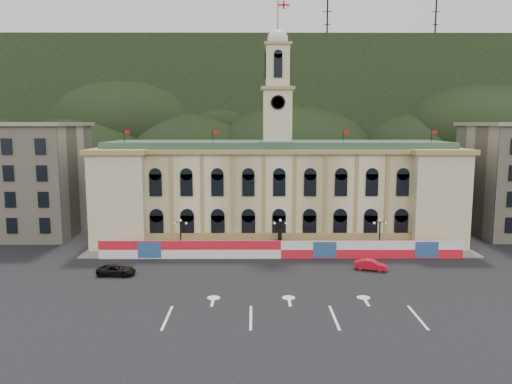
{
  "coord_description": "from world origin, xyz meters",
  "views": [
    {
      "loc": [
        -3.69,
        -51.56,
        18.44
      ],
      "look_at": [
        -3.4,
        18.0,
        8.82
      ],
      "focal_mm": 35.0,
      "sensor_mm": 36.0,
      "label": 1
    }
  ],
  "objects_px": {
    "red_sedan": "(371,265)",
    "black_suv": "(116,270)",
    "statue": "(280,245)",
    "lamp_center": "(280,233)"
  },
  "relations": [
    {
      "from": "lamp_center",
      "to": "black_suv",
      "type": "bearing_deg",
      "value": -155.03
    },
    {
      "from": "black_suv",
      "to": "red_sedan",
      "type": "bearing_deg",
      "value": -83.21
    },
    {
      "from": "lamp_center",
      "to": "black_suv",
      "type": "distance_m",
      "value": 22.75
    },
    {
      "from": "red_sedan",
      "to": "statue",
      "type": "bearing_deg",
      "value": 71.65
    },
    {
      "from": "red_sedan",
      "to": "black_suv",
      "type": "xyz_separation_m",
      "value": [
        -31.59,
        -2.09,
        -0.02
      ]
    },
    {
      "from": "statue",
      "to": "lamp_center",
      "type": "bearing_deg",
      "value": -90.0
    },
    {
      "from": "statue",
      "to": "black_suv",
      "type": "relative_size",
      "value": 0.78
    },
    {
      "from": "red_sedan",
      "to": "black_suv",
      "type": "height_order",
      "value": "red_sedan"
    },
    {
      "from": "statue",
      "to": "lamp_center",
      "type": "height_order",
      "value": "lamp_center"
    },
    {
      "from": "red_sedan",
      "to": "lamp_center",
      "type": "bearing_deg",
      "value": 75.06
    }
  ]
}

